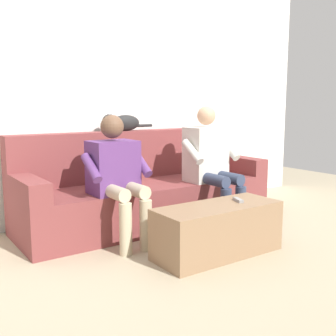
{
  "coord_description": "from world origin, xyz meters",
  "views": [
    {
      "loc": [
        2.03,
        3.2,
        1.15
      ],
      "look_at": [
        0.0,
        0.25,
        0.59
      ],
      "focal_mm": 43.78,
      "sensor_mm": 36.0,
      "label": 1
    }
  ],
  "objects": [
    {
      "name": "coffee_table",
      "position": [
        0.0,
        0.92,
        0.2
      ],
      "size": [
        1.01,
        0.4,
        0.39
      ],
      "color": "#8C6B4C",
      "rests_on": "ground"
    },
    {
      "name": "couch",
      "position": [
        0.0,
        -0.15,
        0.31
      ],
      "size": [
        2.48,
        0.8,
        0.89
      ],
      "color": "brown",
      "rests_on": "ground"
    },
    {
      "name": "person_right_seated",
      "position": [
        0.5,
        0.22,
        0.6
      ],
      "size": [
        0.53,
        0.57,
        1.06
      ],
      "color": "#5B3370",
      "rests_on": "ground"
    },
    {
      "name": "ground_plane",
      "position": [
        0.0,
        0.6,
        0.0
      ],
      "size": [
        8.0,
        8.0,
        0.0
      ],
      "primitive_type": "plane",
      "color": "tan"
    },
    {
      "name": "person_left_seated",
      "position": [
        -0.5,
        0.24,
        0.63
      ],
      "size": [
        0.53,
        0.58,
        1.13
      ],
      "color": "beige",
      "rests_on": "ground"
    },
    {
      "name": "remote_gray",
      "position": [
        -0.21,
        0.92,
        0.4
      ],
      "size": [
        0.08,
        0.13,
        0.02
      ],
      "primitive_type": "cube",
      "rotation": [
        0.0,
        0.0,
        4.37
      ],
      "color": "gray",
      "rests_on": "coffee_table"
    },
    {
      "name": "cat_on_backrest",
      "position": [
        0.12,
        -0.4,
        0.97
      ],
      "size": [
        0.55,
        0.13,
        0.17
      ],
      "color": "black",
      "rests_on": "couch"
    },
    {
      "name": "back_wall",
      "position": [
        0.0,
        -0.62,
        1.3
      ],
      "size": [
        5.1,
        0.06,
        2.59
      ],
      "primitive_type": "cube",
      "color": "silver",
      "rests_on": "ground"
    }
  ]
}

